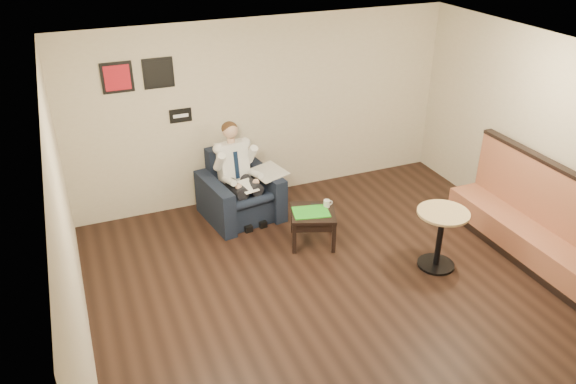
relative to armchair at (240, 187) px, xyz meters
name	(u,v)px	position (x,y,z in m)	size (l,w,h in m)	color
ground	(353,298)	(0.63, -2.39, -0.50)	(6.00, 6.00, 0.00)	black
wall_back	(265,110)	(0.63, 0.61, 0.90)	(6.00, 0.02, 2.80)	beige
wall_left	(71,256)	(-2.37, -2.39, 0.90)	(0.02, 6.00, 2.80)	beige
wall_right	(568,154)	(3.63, -2.39, 0.90)	(0.02, 6.00, 2.80)	beige
ceiling	(369,70)	(0.63, -2.39, 2.30)	(6.00, 6.00, 0.02)	white
seating_sign	(181,116)	(-0.67, 0.59, 1.00)	(0.32, 0.02, 0.20)	black
art_print_left	(117,78)	(-1.47, 0.59, 1.65)	(0.42, 0.03, 0.42)	red
art_print_right	(158,73)	(-0.92, 0.59, 1.65)	(0.42, 0.03, 0.42)	black
armchair	(240,187)	(0.00, 0.00, 0.00)	(1.03, 1.03, 1.00)	black
seated_man	(244,179)	(0.02, -0.13, 0.18)	(0.65, 0.98, 1.37)	silver
lap_papers	(247,186)	(0.04, -0.24, 0.11)	(0.23, 0.33, 0.01)	white
newspaper	(268,172)	(0.43, -0.04, 0.18)	(0.43, 0.54, 0.01)	silver
side_table	(313,227)	(0.70, -1.07, -0.25)	(0.60, 0.60, 0.49)	black
green_folder	(311,212)	(0.66, -1.08, 0.00)	(0.49, 0.35, 0.01)	green
coffee_mug	(327,203)	(0.93, -1.01, 0.04)	(0.09, 0.09, 0.10)	white
smartphone	(316,205)	(0.81, -0.92, -0.01)	(0.15, 0.08, 0.01)	black
banquette	(528,211)	(3.22, -2.36, 0.14)	(0.59, 2.48, 1.27)	#9F593D
cafe_table	(439,239)	(1.96, -2.20, -0.09)	(0.66, 0.66, 0.82)	tan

